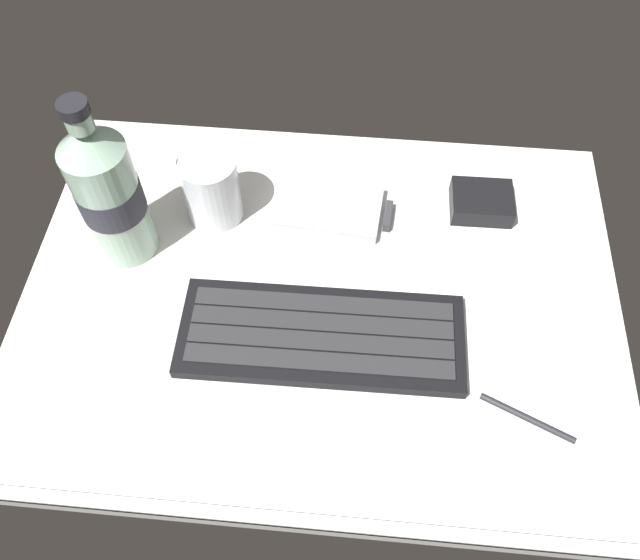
# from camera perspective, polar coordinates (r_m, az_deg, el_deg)

# --- Properties ---
(ground_plane) EXTENTS (0.64, 0.48, 0.03)m
(ground_plane) POSITION_cam_1_polar(r_m,az_deg,el_deg) (0.71, -0.02, -1.91)
(ground_plane) COLOR silver
(keyboard) EXTENTS (0.29, 0.11, 0.02)m
(keyboard) POSITION_cam_1_polar(r_m,az_deg,el_deg) (0.67, 0.11, -4.88)
(keyboard) COLOR black
(keyboard) RESTS_ON ground_plane
(handheld_device) EXTENTS (0.13, 0.09, 0.02)m
(handheld_device) POSITION_cam_1_polar(r_m,az_deg,el_deg) (0.76, 1.28, 6.29)
(handheld_device) COLOR #B7BABF
(handheld_device) RESTS_ON ground_plane
(juice_cup) EXTENTS (0.06, 0.06, 0.09)m
(juice_cup) POSITION_cam_1_polar(r_m,az_deg,el_deg) (0.74, -9.44, 7.74)
(juice_cup) COLOR silver
(juice_cup) RESTS_ON ground_plane
(water_bottle) EXTENTS (0.07, 0.07, 0.21)m
(water_bottle) POSITION_cam_1_polar(r_m,az_deg,el_deg) (0.70, -18.05, 7.32)
(water_bottle) COLOR #9EC1A8
(water_bottle) RESTS_ON ground_plane
(charger_block) EXTENTS (0.07, 0.06, 0.02)m
(charger_block) POSITION_cam_1_polar(r_m,az_deg,el_deg) (0.78, 13.95, 6.64)
(charger_block) COLOR black
(charger_block) RESTS_ON ground_plane
(stylus_pen) EXTENTS (0.09, 0.04, 0.01)m
(stylus_pen) POSITION_cam_1_polar(r_m,az_deg,el_deg) (0.66, 17.75, -11.34)
(stylus_pen) COLOR #26262B
(stylus_pen) RESTS_ON ground_plane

